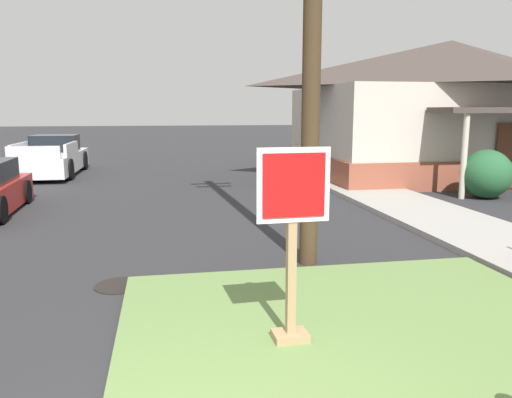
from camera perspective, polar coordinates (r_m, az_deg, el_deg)
name	(u,v)px	position (r m, az deg, el deg)	size (l,w,h in m)	color
grass_corner_patch	(376,342)	(5.57, 13.48, -15.57)	(5.35, 4.97, 0.08)	#668447
sidewalk_strip	(488,237)	(10.45, 24.95, -3.97)	(2.20, 14.63, 0.12)	#9E9B93
stop_sign	(292,250)	(5.05, 4.11, -5.81)	(0.74, 0.29, 2.00)	#A3845B
manhole_cover	(120,285)	(7.36, -15.27, -9.49)	(0.70, 0.70, 0.02)	black
pickup_truck_white	(52,159)	(20.58, -22.19, 4.28)	(2.03, 5.37, 1.48)	silver
corner_house	(448,108)	(20.17, 21.05, 9.71)	(10.84, 8.72, 4.94)	brown
shrub_near_porch	(486,174)	(15.31, 24.77, 2.60)	(1.38, 1.38, 1.36)	#255A33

